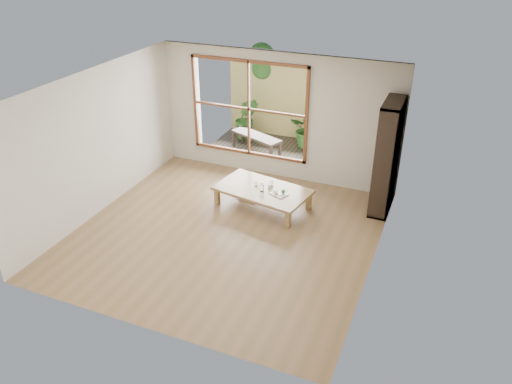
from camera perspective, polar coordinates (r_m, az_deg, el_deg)
ground at (r=8.71m, az=-3.39°, el=-4.67°), size 5.00×5.00×0.00m
low_table at (r=9.32m, az=0.77°, el=0.14°), size 1.87×1.26×0.38m
floor_cushion at (r=10.03m, az=-0.52°, el=0.48°), size 0.76×0.76×0.09m
bookshelf at (r=9.26m, az=14.74°, el=3.85°), size 0.33×0.94×2.08m
glass_tall at (r=9.18m, az=0.66°, el=0.50°), size 0.08×0.08×0.14m
glass_mid at (r=9.28m, az=1.59°, el=0.64°), size 0.06×0.06×0.09m
glass_short at (r=9.37m, az=1.74°, el=0.96°), size 0.08×0.08×0.10m
glass_small at (r=9.37m, az=0.03°, el=0.93°), size 0.07×0.07×0.08m
food_tray at (r=9.10m, az=2.72°, el=-0.16°), size 0.35×0.30×0.09m
deck at (r=11.80m, az=1.42°, el=4.72°), size 2.80×2.00×0.05m
garden_bench at (r=11.57m, az=0.03°, el=6.24°), size 1.34×0.85×0.41m
bamboo_fence at (r=12.35m, az=3.17°, el=10.27°), size 2.80×0.06×1.80m
shrub_right at (r=11.89m, az=5.97°, el=7.17°), size 0.80×0.69×0.88m
shrub_left at (r=12.26m, az=-1.07°, el=8.42°), size 0.66×0.57×1.05m
garden_tree at (r=12.65m, az=0.75°, el=14.17°), size 1.04×0.85×2.22m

